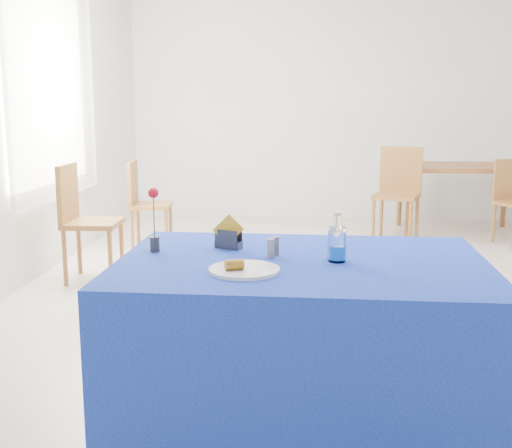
{
  "coord_description": "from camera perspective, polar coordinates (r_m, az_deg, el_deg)",
  "views": [
    {
      "loc": [
        -0.17,
        -4.51,
        1.43
      ],
      "look_at": [
        -0.44,
        -1.82,
        0.92
      ],
      "focal_mm": 45.0,
      "sensor_mm": 36.0,
      "label": 1
    }
  ],
  "objects": [
    {
      "name": "curtain",
      "position": [
        5.76,
        -17.46,
        11.43
      ],
      "size": [
        0.04,
        1.75,
        1.85
      ],
      "primitive_type": "cube",
      "color": "white",
      "rests_on": "room_shell"
    },
    {
      "name": "plate",
      "position": [
        2.6,
        -1.05,
        -4.1
      ],
      "size": [
        0.29,
        0.29,
        0.01
      ],
      "primitive_type": "cylinder",
      "color": "silver",
      "rests_on": "blue_table"
    },
    {
      "name": "oak_table",
      "position": [
        7.47,
        17.69,
        4.44
      ],
      "size": [
        1.36,
        0.89,
        0.76
      ],
      "color": "brown",
      "rests_on": "floor"
    },
    {
      "name": "drinking_glass",
      "position": [
        2.8,
        7.03,
        -1.88
      ],
      "size": [
        0.06,
        0.06,
        0.13
      ],
      "primitive_type": "cylinder",
      "color": "white",
      "rests_on": "blue_table"
    },
    {
      "name": "pepper_shaker",
      "position": [
        2.87,
        1.76,
        -1.94
      ],
      "size": [
        0.03,
        0.03,
        0.08
      ],
      "primitive_type": "cylinder",
      "color": "#5F5E63",
      "rests_on": "blue_table"
    },
    {
      "name": "napkin_holder",
      "position": [
        3.01,
        -2.46,
        -1.24
      ],
      "size": [
        0.15,
        0.1,
        0.16
      ],
      "color": "#37373C",
      "rests_on": "blue_table"
    },
    {
      "name": "floor",
      "position": [
        4.74,
        7.51,
        -6.94
      ],
      "size": [
        7.0,
        7.0,
        0.0
      ],
      "primitive_type": "plane",
      "color": "beige",
      "rests_on": "ground"
    },
    {
      "name": "room_shell",
      "position": [
        4.53,
        8.07,
        14.64
      ],
      "size": [
        7.0,
        7.0,
        7.0
      ],
      "color": "silver",
      "rests_on": "ground"
    },
    {
      "name": "water_bottle",
      "position": [
        2.77,
        7.23,
        -1.89
      ],
      "size": [
        0.08,
        0.08,
        0.21
      ],
      "color": "white",
      "rests_on": "blue_table"
    },
    {
      "name": "window_pane",
      "position": [
        5.79,
        -18.11,
        11.39
      ],
      "size": [
        0.04,
        1.5,
        1.6
      ],
      "primitive_type": "cube",
      "color": "white",
      "rests_on": "room_shell"
    },
    {
      "name": "chair_bg_left",
      "position": [
        6.84,
        12.54,
        3.22
      ],
      "size": [
        0.55,
        0.55,
        0.98
      ],
      "rotation": [
        0.0,
        0.0,
        -0.31
      ],
      "color": "#915C2A",
      "rests_on": "floor"
    },
    {
      "name": "blue_table",
      "position": [
        2.91,
        4.01,
        -10.47
      ],
      "size": [
        1.6,
        1.1,
        0.76
      ],
      "color": "navy",
      "rests_on": "floor"
    },
    {
      "name": "chair_win_a",
      "position": [
        5.36,
        -15.24,
        0.88
      ],
      "size": [
        0.45,
        0.45,
        0.95
      ],
      "rotation": [
        0.0,
        0.0,
        1.63
      ],
      "color": "#915C2A",
      "rests_on": "floor"
    },
    {
      "name": "chair_win_b",
      "position": [
        6.44,
        -10.02,
        2.26
      ],
      "size": [
        0.43,
        0.43,
        0.87
      ],
      "rotation": [
        0.0,
        0.0,
        1.67
      ],
      "color": "#915C2A",
      "rests_on": "floor"
    },
    {
      "name": "banana_pieces",
      "position": [
        2.57,
        -1.93,
        -3.64
      ],
      "size": [
        0.08,
        0.07,
        0.04
      ],
      "color": "gold",
      "rests_on": "plate"
    },
    {
      "name": "rose_vase",
      "position": [
        2.95,
        -9.05,
        0.26
      ],
      "size": [
        0.05,
        0.05,
        0.3
      ],
      "color": "#26262B",
      "rests_on": "blue_table"
    },
    {
      "name": "salt_shaker",
      "position": [
        2.82,
        1.32,
        -2.16
      ],
      "size": [
        0.03,
        0.03,
        0.08
      ],
      "primitive_type": "cylinder",
      "color": "gray",
      "rests_on": "blue_table"
    }
  ]
}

